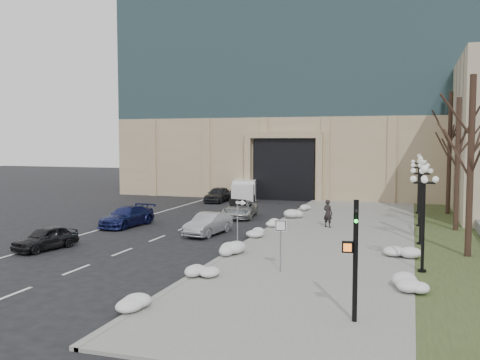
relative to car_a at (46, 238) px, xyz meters
The scene contains 31 objects.
ground 11.96m from the car_a, 26.36° to the right, with size 160.00×160.00×0.00m, color black.
sidewalk 16.66m from the car_a, 31.49° to the left, with size 9.00×40.00×0.12m, color gray.
curb 13.04m from the car_a, 41.89° to the left, with size 0.30×40.00×0.14m, color gray.
grass_strip 22.46m from the car_a, 22.79° to the left, with size 4.00×40.00×0.10m, color #354221.
office_tower 43.13m from the car_a, 77.21° to the left, with size 40.00×24.70×36.00m.
car_a is the anchor object (origin of this frame).
car_b 9.51m from the car_a, 45.79° to the left, with size 1.43×4.11×1.35m, color #9FA1A6.
car_c 8.15m from the car_a, 88.53° to the left, with size 1.89×4.65×1.35m, color #171D51.
car_d 15.65m from the car_a, 66.39° to the left, with size 2.13×4.63×1.29m, color #BDBDBD.
car_e 23.29m from the car_a, 87.06° to the left, with size 1.69×4.19×1.43m, color #2A2B2F.
pedestrian 17.41m from the car_a, 40.19° to the left, with size 0.67×0.44×1.82m, color black.
box_truck 26.44m from the car_a, 83.63° to the left, with size 3.31×6.43×1.95m.
one_way_sign 10.56m from the car_a, 11.87° to the left, with size 1.04×0.44×2.82m.
keep_sign 13.24m from the car_a, ahead, with size 0.51×0.10×2.39m.
traffic_signal 18.17m from the car_a, 21.82° to the right, with size 0.68×0.91×3.98m.
snow_clump_a 12.53m from the car_a, 37.48° to the right, with size 1.10×1.60×0.36m, color white.
snow_clump_b 10.50m from the car_a, 14.77° to the right, with size 1.10×1.60×0.36m, color white.
snow_clump_c 10.08m from the car_a, ahead, with size 1.10×1.60×0.36m, color white.
snow_clump_d 11.97m from the car_a, 33.63° to the left, with size 1.10×1.60×0.36m, color white.
snow_clump_e 14.46m from the car_a, 46.04° to the left, with size 1.10×1.60×0.36m, color white.
snow_clump_f 18.32m from the car_a, 55.87° to the left, with size 1.10×1.60×0.36m, color white.
snow_clump_g 21.65m from the car_a, 62.60° to the left, with size 1.10×1.60×0.36m, color white.
snow_clump_h 18.67m from the car_a, ahead, with size 1.10×1.60×0.36m, color white.
snow_clump_i 18.43m from the car_a, 10.88° to the left, with size 1.10×1.60×0.36m, color white.
lamppost_a 19.17m from the car_a, ahead, with size 1.18×1.18×4.76m.
lamppost_b 20.47m from the car_a, 20.75° to the left, with size 1.18×1.18×4.76m.
lamppost_c 23.55m from the car_a, 35.79° to the left, with size 1.18×1.18×4.76m.
lamppost_d 27.84m from the car_a, 46.75° to the left, with size 1.18×1.18×4.76m.
tree_near 22.33m from the car_a, 12.50° to the left, with size 3.20×3.20×9.00m.
tree_mid 25.19m from the car_a, 30.92° to the left, with size 3.20×3.20×8.50m.
tree_far 30.14m from the car_a, 44.32° to the left, with size 3.20×3.20×9.50m.
Camera 1 is at (7.79, -18.24, 5.85)m, focal length 40.00 mm.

